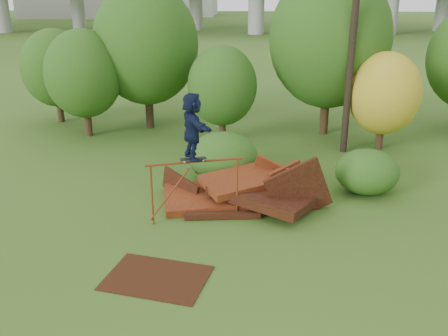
# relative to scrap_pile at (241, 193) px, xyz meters

# --- Properties ---
(ground) EXTENTS (240.00, 240.00, 0.00)m
(ground) POSITION_rel_scrap_pile_xyz_m (0.31, -3.01, -0.39)
(ground) COLOR #2D5116
(ground) RESTS_ON ground
(scrap_pile) EXTENTS (5.62, 3.36, 2.21)m
(scrap_pile) POSITION_rel_scrap_pile_xyz_m (0.00, 0.00, 0.00)
(scrap_pile) COLOR #4D1A0D
(scrap_pile) RESTS_ON ground
(grind_rail) EXTENTS (2.74, 0.91, 1.87)m
(grind_rail) POSITION_rel_scrap_pile_xyz_m (-1.32, -1.20, 0.96)
(grind_rail) COLOR maroon
(grind_rail) RESTS_ON ground
(skateboard) EXTENTS (0.79, 0.42, 0.08)m
(skateboard) POSITION_rel_scrap_pile_xyz_m (-1.36, -1.22, 1.54)
(skateboard) COLOR black
(skateboard) RESTS_ON grind_rail
(skater) EXTENTS (1.26, 1.85, 1.92)m
(skater) POSITION_rel_scrap_pile_xyz_m (-1.36, -1.22, 2.52)
(skater) COLOR #101937
(skater) RESTS_ON skateboard
(flat_plate) EXTENTS (2.70, 2.17, 0.03)m
(flat_plate) POSITION_rel_scrap_pile_xyz_m (-1.90, -4.44, -0.38)
(flat_plate) COLOR #34190B
(flat_plate) RESTS_ON ground
(tree_0) EXTENTS (3.43, 3.43, 4.84)m
(tree_0) POSITION_rel_scrap_pile_xyz_m (-7.30, 7.24, 2.47)
(tree_0) COLOR black
(tree_0) RESTS_ON ground
(tree_1) EXTENTS (4.90, 4.90, 6.82)m
(tree_1) POSITION_rel_scrap_pile_xyz_m (-4.74, 8.83, 3.60)
(tree_1) COLOR black
(tree_1) RESTS_ON ground
(tree_2) EXTENTS (3.01, 3.01, 4.24)m
(tree_2) POSITION_rel_scrap_pile_xyz_m (-1.05, 6.71, 2.11)
(tree_2) COLOR black
(tree_2) RESTS_ON ground
(tree_3) EXTENTS (5.37, 5.37, 7.45)m
(tree_3) POSITION_rel_scrap_pile_xyz_m (3.63, 8.28, 3.96)
(tree_3) COLOR black
(tree_3) RESTS_ON ground
(tree_4) EXTENTS (2.98, 2.98, 4.11)m
(tree_4) POSITION_rel_scrap_pile_xyz_m (5.70, 6.06, 2.00)
(tree_4) COLOR black
(tree_4) RESTS_ON ground
(tree_6) EXTENTS (3.33, 3.33, 4.65)m
(tree_6) POSITION_rel_scrap_pile_xyz_m (-9.50, 9.59, 2.34)
(tree_6) COLOR black
(tree_6) RESTS_ON ground
(shrub_left) EXTENTS (2.51, 2.32, 1.74)m
(shrub_left) POSITION_rel_scrap_pile_xyz_m (-0.73, 2.10, 0.48)
(shrub_left) COLOR #1A4F15
(shrub_left) RESTS_ON ground
(shrub_right) EXTENTS (2.13, 1.95, 1.51)m
(shrub_right) POSITION_rel_scrap_pile_xyz_m (4.17, 1.19, 0.36)
(shrub_right) COLOR #1A4F15
(shrub_right) RESTS_ON ground
(utility_pole) EXTENTS (1.40, 0.28, 10.58)m
(utility_pole) POSITION_rel_scrap_pile_xyz_m (4.13, 5.62, 4.97)
(utility_pole) COLOR black
(utility_pole) RESTS_ON ground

